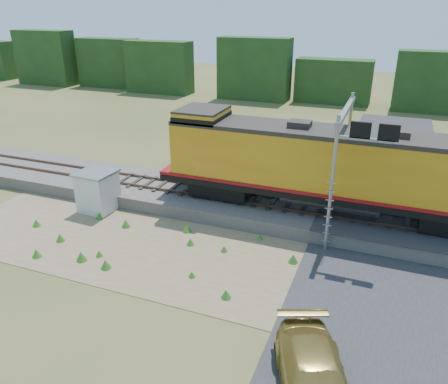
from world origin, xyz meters
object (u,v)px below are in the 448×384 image
at_px(shed, 98,191).
at_px(car, 315,382).
at_px(locomotive, 328,166).
at_px(signal_gantry, 349,140).

xyz_separation_m(shed, car, (14.34, -8.97, -0.48)).
relative_size(locomotive, car, 3.71).
height_order(locomotive, shed, locomotive).
relative_size(shed, signal_gantry, 0.36).
relative_size(locomotive, shed, 7.91).
distance_m(shed, signal_gantry, 14.30).
bearing_deg(shed, car, -29.19).
relative_size(locomotive, signal_gantry, 2.81).
bearing_deg(shed, locomotive, 16.17).
bearing_deg(shed, signal_gantry, 12.59).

